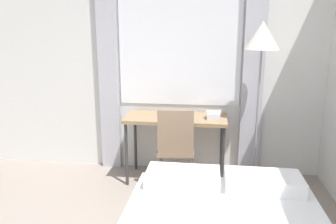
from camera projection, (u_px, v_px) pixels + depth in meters
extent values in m
cube|color=silver|center=(161.00, 63.00, 3.98)|extent=(4.88, 0.05, 2.70)
cube|color=white|center=(179.00, 42.00, 3.86)|extent=(1.46, 0.01, 1.50)
cube|color=#B2B2BC|center=(108.00, 67.00, 4.00)|extent=(0.24, 0.06, 2.60)
cube|color=#B2B2BC|center=(253.00, 69.00, 3.78)|extent=(0.24, 0.06, 2.60)
cube|color=#937551|center=(176.00, 118.00, 3.76)|extent=(1.16, 0.53, 0.04)
cylinder|color=#333333|center=(126.00, 155.00, 3.70)|extent=(0.04, 0.04, 0.73)
cylinder|color=#333333|center=(223.00, 159.00, 3.57)|extent=(0.04, 0.04, 0.73)
cylinder|color=#333333|center=(135.00, 142.00, 4.13)|extent=(0.04, 0.04, 0.73)
cylinder|color=#333333|center=(221.00, 146.00, 4.00)|extent=(0.04, 0.04, 0.73)
cube|color=#8C7259|center=(176.00, 149.00, 3.67)|extent=(0.44, 0.44, 0.05)
cube|color=#8C7259|center=(176.00, 132.00, 3.43)|extent=(0.38, 0.07, 0.47)
cylinder|color=#8C7259|center=(160.00, 175.00, 3.56)|extent=(0.03, 0.03, 0.41)
cylinder|color=#8C7259|center=(191.00, 175.00, 3.55)|extent=(0.03, 0.03, 0.41)
cylinder|color=#8C7259|center=(161.00, 163.00, 3.89)|extent=(0.03, 0.03, 0.41)
cylinder|color=#8C7259|center=(190.00, 163.00, 3.88)|extent=(0.03, 0.03, 0.41)
cube|color=white|center=(183.00, 177.00, 2.67)|extent=(0.60, 0.32, 0.12)
cube|color=white|center=(263.00, 182.00, 2.59)|extent=(0.60, 0.32, 0.12)
cylinder|color=#4C4C51|center=(253.00, 184.00, 3.76)|extent=(0.25, 0.25, 0.03)
cylinder|color=gray|center=(257.00, 120.00, 3.58)|extent=(0.02, 0.02, 1.51)
cone|color=silver|center=(262.00, 35.00, 3.37)|extent=(0.35, 0.35, 0.29)
cube|color=silver|center=(214.00, 116.00, 3.66)|extent=(0.15, 0.15, 0.06)
cube|color=silver|center=(214.00, 112.00, 3.64)|extent=(0.17, 0.05, 0.02)
cube|color=navy|center=(172.00, 114.00, 3.80)|extent=(0.23, 0.22, 0.02)
cube|color=white|center=(172.00, 114.00, 3.80)|extent=(0.21, 0.21, 0.01)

